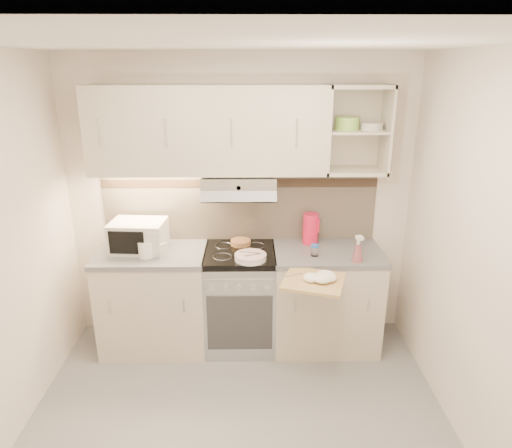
# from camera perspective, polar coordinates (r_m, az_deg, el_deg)

# --- Properties ---
(ground) EXTENTS (3.00, 3.00, 0.00)m
(ground) POSITION_cam_1_polar(r_m,az_deg,el_deg) (3.44, -2.25, -24.80)
(ground) COLOR gray
(ground) RESTS_ON ground
(room_shell) EXTENTS (3.04, 2.84, 2.52)m
(room_shell) POSITION_cam_1_polar(r_m,az_deg,el_deg) (2.94, -2.45, 4.12)
(room_shell) COLOR silver
(room_shell) RESTS_ON ground
(base_cabinet_left) EXTENTS (0.90, 0.60, 0.86)m
(base_cabinet_left) POSITION_cam_1_polar(r_m,az_deg,el_deg) (4.16, -12.49, -9.37)
(base_cabinet_left) COLOR beige
(base_cabinet_left) RESTS_ON ground
(worktop_left) EXTENTS (0.92, 0.62, 0.04)m
(worktop_left) POSITION_cam_1_polar(r_m,az_deg,el_deg) (3.97, -12.96, -3.65)
(worktop_left) COLOR slate
(worktop_left) RESTS_ON base_cabinet_left
(base_cabinet_right) EXTENTS (0.90, 0.60, 0.86)m
(base_cabinet_right) POSITION_cam_1_polar(r_m,az_deg,el_deg) (4.13, 8.63, -9.34)
(base_cabinet_right) COLOR beige
(base_cabinet_right) RESTS_ON ground
(worktop_right) EXTENTS (0.92, 0.62, 0.04)m
(worktop_right) POSITION_cam_1_polar(r_m,az_deg,el_deg) (3.94, 8.96, -3.58)
(worktop_right) COLOR slate
(worktop_right) RESTS_ON base_cabinet_right
(electric_range) EXTENTS (0.60, 0.60, 0.90)m
(electric_range) POSITION_cam_1_polar(r_m,az_deg,el_deg) (4.07, -1.97, -9.26)
(electric_range) COLOR #B7B7BC
(electric_range) RESTS_ON ground
(microwave) EXTENTS (0.47, 0.37, 0.25)m
(microwave) POSITION_cam_1_polar(r_m,az_deg,el_deg) (3.98, -14.47, -1.43)
(microwave) COLOR silver
(microwave) RESTS_ON worktop_left
(watering_can) EXTENTS (0.24, 0.12, 0.20)m
(watering_can) POSITION_cam_1_polar(r_m,az_deg,el_deg) (3.84, -13.50, -3.03)
(watering_can) COLOR white
(watering_can) RESTS_ON worktop_left
(plate_stack) EXTENTS (0.26, 0.26, 0.05)m
(plate_stack) POSITION_cam_1_polar(r_m,az_deg,el_deg) (3.70, -0.69, -4.14)
(plate_stack) COLOR silver
(plate_stack) RESTS_ON electric_range
(bread_loaf) EXTENTS (0.18, 0.18, 0.04)m
(bread_loaf) POSITION_cam_1_polar(r_m,az_deg,el_deg) (4.00, -1.93, -2.30)
(bread_loaf) COLOR #9D653B
(bread_loaf) RESTS_ON electric_range
(pink_pitcher) EXTENTS (0.15, 0.14, 0.27)m
(pink_pitcher) POSITION_cam_1_polar(r_m,az_deg,el_deg) (4.02, 6.85, -0.58)
(pink_pitcher) COLOR red
(pink_pitcher) RESTS_ON worktop_right
(glass_jar) EXTENTS (0.13, 0.13, 0.25)m
(glass_jar) POSITION_cam_1_polar(r_m,az_deg,el_deg) (4.05, 7.01, -0.61)
(glass_jar) COLOR white
(glass_jar) RESTS_ON worktop_right
(spice_jar) EXTENTS (0.07, 0.07, 0.10)m
(spice_jar) POSITION_cam_1_polar(r_m,az_deg,el_deg) (3.79, 7.35, -3.25)
(spice_jar) COLOR white
(spice_jar) RESTS_ON worktop_right
(spray_bottle) EXTENTS (0.09, 0.09, 0.24)m
(spray_bottle) POSITION_cam_1_polar(r_m,az_deg,el_deg) (3.73, 12.61, -3.25)
(spray_bottle) COLOR pink
(spray_bottle) RESTS_ON worktop_right
(cutting_board) EXTENTS (0.53, 0.50, 0.02)m
(cutting_board) POSITION_cam_1_polar(r_m,az_deg,el_deg) (3.44, 7.20, -7.12)
(cutting_board) COLOR #A36947
(cutting_board) RESTS_ON base_cabinet_right
(dish_towel) EXTENTS (0.33, 0.30, 0.07)m
(dish_towel) POSITION_cam_1_polar(r_m,az_deg,el_deg) (3.40, 7.98, -6.61)
(dish_towel) COLOR silver
(dish_towel) RESTS_ON cutting_board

